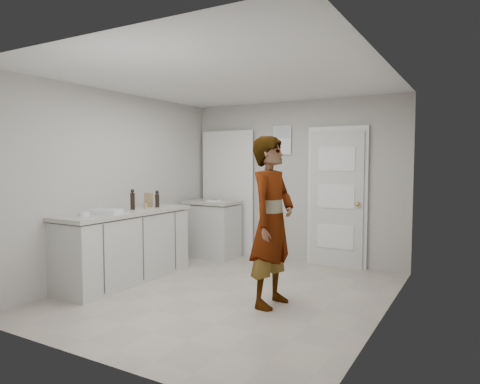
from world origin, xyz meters
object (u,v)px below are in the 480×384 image
Objects in this scene: spice_jar at (145,206)px; oil_cruet_b at (133,200)px; person at (272,221)px; cake_mix_box at (149,200)px; baking_dish at (107,212)px; oil_cruet_a at (157,199)px; egg_bowl at (84,214)px.

oil_cruet_b reaches higher than spice_jar.
spice_jar is (-1.99, 0.22, 0.05)m from person.
cake_mix_box is 0.71× the size of oil_cruet_b.
baking_dish is (-2.00, -0.46, 0.04)m from person.
spice_jar is at bearing -94.91° from oil_cruet_a.
cake_mix_box is (-2.13, 0.44, 0.11)m from person.
spice_jar reaches higher than egg_bowl.
person is 15.07× the size of egg_bowl.
cake_mix_box is at bearing 98.37° from baking_dish.
spice_jar is at bearing 89.26° from baking_dish.
person is 2.02m from oil_cruet_a.
person is 2.18m from cake_mix_box.
cake_mix_box is at bearing 99.73° from oil_cruet_b.
baking_dish is 3.07× the size of egg_bowl.
cake_mix_box is 0.83× the size of oil_cruet_a.
spice_jar is (0.14, -0.22, -0.06)m from cake_mix_box.
person is 2.05m from baking_dish.
oil_cruet_a is 0.40m from oil_cruet_b.
person reaches higher than baking_dish.
baking_dish is (0.07, -0.51, -0.11)m from oil_cruet_b.
baking_dish is at bearing -82.65° from oil_cruet_b.
oil_cruet_b is at bearing 91.78° from person.
cake_mix_box reaches higher than egg_bowl.
oil_cruet_a is (0.16, -0.00, 0.01)m from cake_mix_box.
oil_cruet_b is 0.53m from baking_dish.
person is at bearing 19.27° from egg_bowl.
egg_bowl is at bearing -91.38° from oil_cruet_b.
oil_cruet_a is at bearing 85.09° from spice_jar.
cake_mix_box reaches higher than baking_dish.
person is 4.91× the size of baking_dish.
egg_bowl is at bearing -95.66° from spice_jar.
spice_jar is at bearing 84.34° from egg_bowl.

